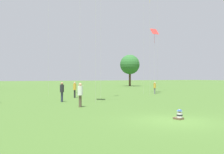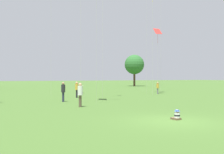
{
  "view_description": "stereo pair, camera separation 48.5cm",
  "coord_description": "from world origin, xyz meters",
  "px_view_note": "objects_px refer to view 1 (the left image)",
  "views": [
    {
      "loc": [
        -8.79,
        -10.23,
        2.2
      ],
      "look_at": [
        0.16,
        7.23,
        2.21
      ],
      "focal_mm": 42.0,
      "sensor_mm": 36.0,
      "label": 1
    },
    {
      "loc": [
        -8.36,
        -10.44,
        2.2
      ],
      "look_at": [
        0.16,
        7.23,
        2.21
      ],
      "focal_mm": 42.0,
      "sensor_mm": 36.0,
      "label": 2
    }
  ],
  "objects_px": {
    "person_standing_4": "(62,90)",
    "person_standing_0": "(155,87)",
    "person_standing_5": "(80,93)",
    "kite_2": "(154,33)",
    "seated_toddler": "(179,115)",
    "distant_tree_1": "(130,65)",
    "person_standing_3": "(75,88)"
  },
  "relations": [
    {
      "from": "person_standing_4",
      "to": "kite_2",
      "type": "xyz_separation_m",
      "value": [
        15.43,
        7.25,
        7.37
      ]
    },
    {
      "from": "person_standing_4",
      "to": "distant_tree_1",
      "type": "bearing_deg",
      "value": -18.52
    },
    {
      "from": "person_standing_5",
      "to": "kite_2",
      "type": "relative_size",
      "value": 0.2
    },
    {
      "from": "seated_toddler",
      "to": "distant_tree_1",
      "type": "xyz_separation_m",
      "value": [
        24.03,
        44.88,
        5.09
      ]
    },
    {
      "from": "seated_toddler",
      "to": "person_standing_3",
      "type": "distance_m",
      "value": 16.15
    },
    {
      "from": "person_standing_3",
      "to": "kite_2",
      "type": "height_order",
      "value": "kite_2"
    },
    {
      "from": "person_standing_4",
      "to": "kite_2",
      "type": "height_order",
      "value": "kite_2"
    },
    {
      "from": "distant_tree_1",
      "to": "kite_2",
      "type": "bearing_deg",
      "value": -113.93
    },
    {
      "from": "person_standing_0",
      "to": "person_standing_4",
      "type": "bearing_deg",
      "value": -63.8
    },
    {
      "from": "seated_toddler",
      "to": "person_standing_0",
      "type": "bearing_deg",
      "value": 46.19
    },
    {
      "from": "person_standing_3",
      "to": "distant_tree_1",
      "type": "relative_size",
      "value": 0.22
    },
    {
      "from": "person_standing_3",
      "to": "kite_2",
      "type": "xyz_separation_m",
      "value": [
        12.89,
        3.33,
        7.4
      ]
    },
    {
      "from": "person_standing_0",
      "to": "distant_tree_1",
      "type": "xyz_separation_m",
      "value": [
        12.75,
        27.47,
        4.37
      ]
    },
    {
      "from": "person_standing_3",
      "to": "person_standing_4",
      "type": "height_order",
      "value": "person_standing_4"
    },
    {
      "from": "kite_2",
      "to": "distant_tree_1",
      "type": "bearing_deg",
      "value": 109.57
    },
    {
      "from": "kite_2",
      "to": "distant_tree_1",
      "type": "xyz_separation_m",
      "value": [
        11.28,
        25.42,
        -3.11
      ]
    },
    {
      "from": "person_standing_3",
      "to": "seated_toddler",
      "type": "bearing_deg",
      "value": 64.57
    },
    {
      "from": "person_standing_3",
      "to": "person_standing_4",
      "type": "xyz_separation_m",
      "value": [
        -2.54,
        -3.93,
        0.02
      ]
    },
    {
      "from": "person_standing_4",
      "to": "person_standing_5",
      "type": "height_order",
      "value": "person_standing_5"
    },
    {
      "from": "person_standing_3",
      "to": "distant_tree_1",
      "type": "bearing_deg",
      "value": -155.97
    },
    {
      "from": "person_standing_3",
      "to": "person_standing_5",
      "type": "distance_m",
      "value": 8.81
    },
    {
      "from": "seated_toddler",
      "to": "person_standing_0",
      "type": "relative_size",
      "value": 0.34
    },
    {
      "from": "seated_toddler",
      "to": "person_standing_3",
      "type": "relative_size",
      "value": 0.31
    },
    {
      "from": "person_standing_4",
      "to": "distant_tree_1",
      "type": "height_order",
      "value": "distant_tree_1"
    },
    {
      "from": "kite_2",
      "to": "person_standing_3",
      "type": "bearing_deg",
      "value": -122.04
    },
    {
      "from": "seated_toddler",
      "to": "distant_tree_1",
      "type": "height_order",
      "value": "distant_tree_1"
    },
    {
      "from": "seated_toddler",
      "to": "person_standing_3",
      "type": "bearing_deg",
      "value": 79.63
    },
    {
      "from": "kite_2",
      "to": "seated_toddler",
      "type": "bearing_deg",
      "value": -79.75
    },
    {
      "from": "person_standing_0",
      "to": "person_standing_3",
      "type": "height_order",
      "value": "person_standing_3"
    },
    {
      "from": "distant_tree_1",
      "to": "person_standing_3",
      "type": "bearing_deg",
      "value": -130.05
    },
    {
      "from": "person_standing_4",
      "to": "person_standing_0",
      "type": "bearing_deg",
      "value": -48.82
    },
    {
      "from": "person_standing_0",
      "to": "person_standing_5",
      "type": "relative_size",
      "value": 0.88
    }
  ]
}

